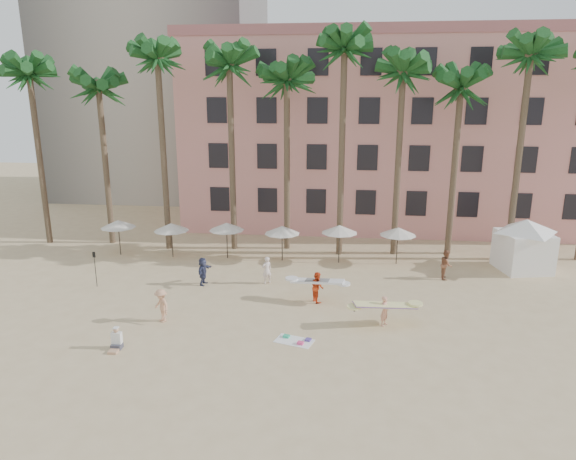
% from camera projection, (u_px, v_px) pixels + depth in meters
% --- Properties ---
extents(ground, '(120.00, 120.00, 0.00)m').
position_uv_depth(ground, '(272.00, 343.00, 24.42)').
color(ground, '#D1B789').
rests_on(ground, ground).
extents(pink_hotel, '(35.00, 14.00, 16.00)m').
position_uv_depth(pink_hotel, '(387.00, 133.00, 46.57)').
color(pink_hotel, '#DF8B88').
rests_on(pink_hotel, ground).
extents(palm_row, '(44.40, 5.40, 16.30)m').
position_uv_depth(palm_row, '(308.00, 71.00, 35.41)').
color(palm_row, brown).
rests_on(palm_row, ground).
extents(umbrella_row, '(22.50, 2.70, 2.73)m').
position_uv_depth(umbrella_row, '(254.00, 228.00, 36.13)').
color(umbrella_row, '#332B23').
rests_on(umbrella_row, ground).
extents(cabana, '(5.30, 5.30, 3.50)m').
position_uv_depth(cabana, '(525.00, 240.00, 34.03)').
color(cabana, white).
rests_on(cabana, ground).
extents(beach_towel, '(2.01, 1.48, 0.14)m').
position_uv_depth(beach_towel, '(296.00, 340.00, 24.63)').
color(beach_towel, white).
rests_on(beach_towel, ground).
extents(carrier_yellow, '(3.30, 1.49, 1.58)m').
position_uv_depth(carrier_yellow, '(385.00, 309.00, 26.09)').
color(carrier_yellow, '#E2997F').
rests_on(carrier_yellow, ground).
extents(carrier_white, '(3.10, 1.25, 1.76)m').
position_uv_depth(carrier_white, '(317.00, 286.00, 29.10)').
color(carrier_white, '#E54118').
rests_on(carrier_white, ground).
extents(beachgoers, '(16.92, 9.31, 1.89)m').
position_uv_depth(beachgoers, '(271.00, 278.00, 30.45)').
color(beachgoers, '#313757').
rests_on(beachgoers, ground).
extents(paddle, '(0.18, 0.04, 2.23)m').
position_uv_depth(paddle, '(95.00, 265.00, 31.25)').
color(paddle, black).
rests_on(paddle, ground).
extents(seated_man, '(0.46, 0.81, 1.05)m').
position_uv_depth(seated_man, '(116.00, 342.00, 23.80)').
color(seated_man, '#3F3F4C').
rests_on(seated_man, ground).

